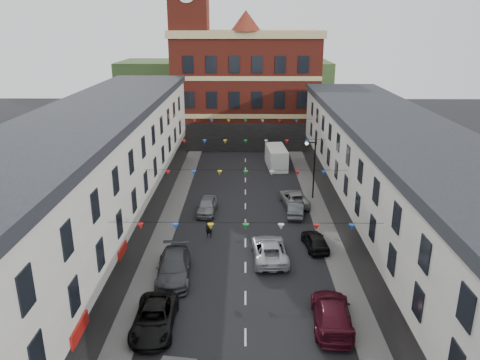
{
  "coord_description": "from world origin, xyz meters",
  "views": [
    {
      "loc": [
        -0.06,
        -30.28,
        16.93
      ],
      "look_at": [
        -0.49,
        8.69,
        3.8
      ],
      "focal_mm": 35.0,
      "sensor_mm": 36.0,
      "label": 1
    }
  ],
  "objects_px": {
    "pedestrian": "(209,228)",
    "car_right_f": "(294,198)",
    "moving_car": "(269,250)",
    "white_van": "(276,157)",
    "car_right_e": "(296,208)",
    "car_left_e": "(207,206)",
    "street_lamp": "(312,162)",
    "car_left_c": "(154,318)",
    "car_right_d": "(315,240)",
    "car_right_c": "(332,313)",
    "car_left_d": "(174,268)"
  },
  "relations": [
    {
      "from": "street_lamp",
      "to": "car_left_c",
      "type": "distance_m",
      "value": 24.55
    },
    {
      "from": "car_right_c",
      "to": "white_van",
      "type": "height_order",
      "value": "white_van"
    },
    {
      "from": "car_left_d",
      "to": "white_van",
      "type": "distance_m",
      "value": 28.08
    },
    {
      "from": "moving_car",
      "to": "car_right_d",
      "type": "bearing_deg",
      "value": -157.51
    },
    {
      "from": "white_van",
      "to": "street_lamp",
      "type": "bearing_deg",
      "value": -80.54
    },
    {
      "from": "car_left_e",
      "to": "car_right_e",
      "type": "relative_size",
      "value": 1.04
    },
    {
      "from": "street_lamp",
      "to": "moving_car",
      "type": "relative_size",
      "value": 1.1
    },
    {
      "from": "car_left_d",
      "to": "moving_car",
      "type": "relative_size",
      "value": 1.03
    },
    {
      "from": "car_left_c",
      "to": "car_left_d",
      "type": "distance_m",
      "value": 5.75
    },
    {
      "from": "car_left_c",
      "to": "moving_car",
      "type": "relative_size",
      "value": 0.94
    },
    {
      "from": "car_right_d",
      "to": "car_right_f",
      "type": "xyz_separation_m",
      "value": [
        -0.75,
        9.41,
        0.02
      ]
    },
    {
      "from": "car_left_c",
      "to": "car_right_d",
      "type": "relative_size",
      "value": 1.3
    },
    {
      "from": "moving_car",
      "to": "pedestrian",
      "type": "height_order",
      "value": "pedestrian"
    },
    {
      "from": "car_left_e",
      "to": "moving_car",
      "type": "xyz_separation_m",
      "value": [
        5.4,
        -8.91,
        0.04
      ]
    },
    {
      "from": "car_right_f",
      "to": "car_left_c",
      "type": "bearing_deg",
      "value": 55.79
    },
    {
      "from": "car_left_e",
      "to": "car_right_e",
      "type": "height_order",
      "value": "car_left_e"
    },
    {
      "from": "moving_car",
      "to": "white_van",
      "type": "height_order",
      "value": "white_van"
    },
    {
      "from": "pedestrian",
      "to": "car_right_f",
      "type": "bearing_deg",
      "value": 63.23
    },
    {
      "from": "car_right_c",
      "to": "car_right_d",
      "type": "xyz_separation_m",
      "value": [
        0.44,
        9.93,
        -0.13
      ]
    },
    {
      "from": "car_right_f",
      "to": "moving_car",
      "type": "height_order",
      "value": "moving_car"
    },
    {
      "from": "car_right_c",
      "to": "moving_car",
      "type": "xyz_separation_m",
      "value": [
        -3.26,
        8.15,
        -0.04
      ]
    },
    {
      "from": "car_right_e",
      "to": "moving_car",
      "type": "distance_m",
      "value": 8.95
    },
    {
      "from": "car_left_c",
      "to": "white_van",
      "type": "bearing_deg",
      "value": 73.05
    },
    {
      "from": "car_right_c",
      "to": "street_lamp",
      "type": "bearing_deg",
      "value": -89.87
    },
    {
      "from": "moving_car",
      "to": "car_right_e",
      "type": "bearing_deg",
      "value": -111.88
    },
    {
      "from": "street_lamp",
      "to": "moving_car",
      "type": "xyz_separation_m",
      "value": [
        -4.75,
        -12.65,
        -3.15
      ]
    },
    {
      "from": "car_left_c",
      "to": "car_right_f",
      "type": "relative_size",
      "value": 1.03
    },
    {
      "from": "car_right_e",
      "to": "pedestrian",
      "type": "distance_m",
      "value": 9.08
    },
    {
      "from": "car_left_e",
      "to": "car_right_d",
      "type": "bearing_deg",
      "value": -35.32
    },
    {
      "from": "car_right_c",
      "to": "white_van",
      "type": "xyz_separation_m",
      "value": [
        -1.26,
        31.92,
        0.45
      ]
    },
    {
      "from": "car_left_e",
      "to": "car_right_f",
      "type": "bearing_deg",
      "value": 18.04
    },
    {
      "from": "car_right_c",
      "to": "moving_car",
      "type": "height_order",
      "value": "car_right_c"
    },
    {
      "from": "street_lamp",
      "to": "car_left_c",
      "type": "relative_size",
      "value": 1.18
    },
    {
      "from": "car_right_c",
      "to": "pedestrian",
      "type": "relative_size",
      "value": 3.13
    },
    {
      "from": "car_right_d",
      "to": "car_left_c",
      "type": "bearing_deg",
      "value": 37.04
    },
    {
      "from": "street_lamp",
      "to": "car_left_d",
      "type": "bearing_deg",
      "value": -126.58
    },
    {
      "from": "street_lamp",
      "to": "car_right_e",
      "type": "distance_m",
      "value": 5.61
    },
    {
      "from": "car_right_c",
      "to": "car_right_e",
      "type": "distance_m",
      "value": 16.63
    },
    {
      "from": "car_right_e",
      "to": "white_van",
      "type": "bearing_deg",
      "value": -79.32
    },
    {
      "from": "car_left_c",
      "to": "car_right_e",
      "type": "height_order",
      "value": "car_left_c"
    },
    {
      "from": "street_lamp",
      "to": "car_right_d",
      "type": "xyz_separation_m",
      "value": [
        -1.05,
        -10.86,
        -3.24
      ]
    },
    {
      "from": "moving_car",
      "to": "car_left_e",
      "type": "bearing_deg",
      "value": -62.01
    },
    {
      "from": "car_right_e",
      "to": "car_left_c",
      "type": "bearing_deg",
      "value": 67.29
    },
    {
      "from": "car_left_c",
      "to": "car_left_e",
      "type": "relative_size",
      "value": 1.21
    },
    {
      "from": "car_right_f",
      "to": "pedestrian",
      "type": "xyz_separation_m",
      "value": [
        -7.75,
        -7.57,
        0.18
      ]
    },
    {
      "from": "car_right_e",
      "to": "car_right_f",
      "type": "distance_m",
      "value": 2.71
    },
    {
      "from": "car_left_c",
      "to": "car_right_f",
      "type": "bearing_deg",
      "value": 61.86
    },
    {
      "from": "white_van",
      "to": "car_right_c",
      "type": "bearing_deg",
      "value": -92.16
    },
    {
      "from": "street_lamp",
      "to": "pedestrian",
      "type": "distance_m",
      "value": 13.49
    },
    {
      "from": "car_right_f",
      "to": "street_lamp",
      "type": "bearing_deg",
      "value": -148.42
    }
  ]
}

